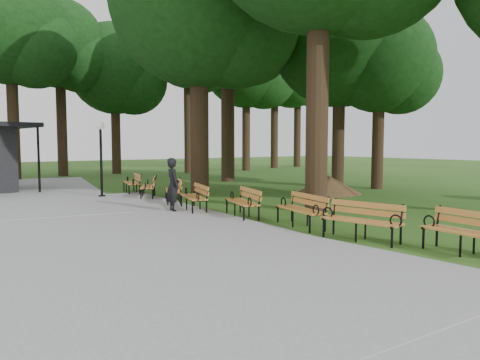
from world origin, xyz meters
TOP-DOWN VIEW (x-y plane):
  - ground at (0.00, 0.00)m, footprint 100.00×100.00m
  - path at (-4.00, 3.00)m, footprint 12.00×38.00m
  - person at (-1.06, 5.05)m, footprint 0.50×0.68m
  - lamp_post at (-1.69, 10.12)m, footprint 0.32×0.32m
  - dirt_mound at (6.64, 5.84)m, footprint 2.61×2.61m
  - bench_1 at (1.08, -3.28)m, footprint 0.76×1.94m
  - bench_2 at (0.44, -1.21)m, footprint 1.05×1.99m
  - bench_3 at (0.50, 0.84)m, footprint 1.01×1.99m
  - bench_4 at (0.14, 2.97)m, footprint 1.15×2.00m
  - bench_5 at (-0.43, 4.88)m, footprint 1.13×2.00m
  - bench_6 at (-0.08, 7.04)m, footprint 1.34×2.00m
  - bench_7 at (-0.19, 9.03)m, footprint 1.43×1.99m
  - bench_8 at (-0.10, 11.03)m, footprint 1.05×2.00m
  - lawn_tree_1 at (9.24, 7.72)m, footprint 6.66×6.66m
  - lawn_tree_4 at (6.77, 13.82)m, footprint 6.61×6.61m
  - lawn_tree_5 at (10.30, 6.19)m, footprint 5.01×5.01m
  - tree_backdrop at (6.08, 22.70)m, footprint 37.06×9.64m

SIDE VIEW (x-z plane):
  - ground at x=0.00m, z-range 0.00..0.00m
  - path at x=-4.00m, z-range 0.00..0.06m
  - dirt_mound at x=6.64m, z-range 0.00..0.81m
  - bench_1 at x=1.08m, z-range 0.00..0.88m
  - bench_2 at x=0.44m, z-range 0.00..0.88m
  - bench_3 at x=0.50m, z-range 0.00..0.88m
  - bench_4 at x=0.14m, z-range 0.00..0.88m
  - bench_5 at x=-0.43m, z-range 0.00..0.88m
  - bench_6 at x=-0.08m, z-range 0.00..0.88m
  - bench_7 at x=-0.19m, z-range 0.00..0.88m
  - bench_8 at x=-0.10m, z-range 0.00..0.88m
  - person at x=-1.06m, z-range 0.00..1.71m
  - lamp_post at x=-1.69m, z-range 0.68..3.71m
  - lawn_tree_5 at x=10.30m, z-range 1.76..10.37m
  - lawn_tree_1 at x=9.24m, z-range 1.93..12.50m
  - tree_backdrop at x=6.08m, z-range 0.00..16.60m
  - lawn_tree_4 at x=6.77m, z-range 2.74..14.98m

